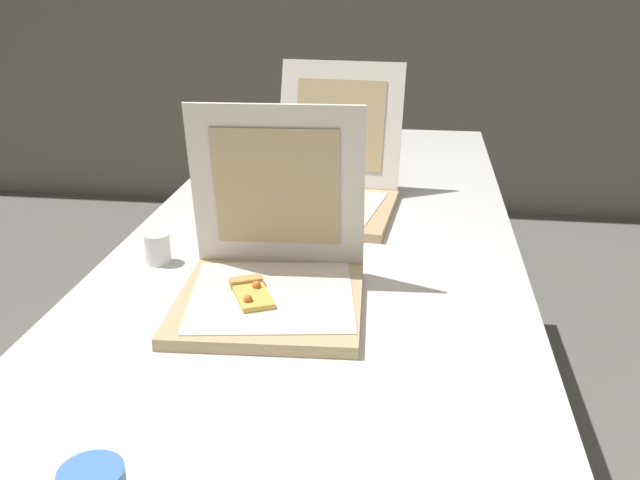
{
  "coord_description": "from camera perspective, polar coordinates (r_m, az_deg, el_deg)",
  "views": [
    {
      "loc": [
        0.2,
        -0.87,
        1.35
      ],
      "look_at": [
        0.02,
        0.45,
        0.82
      ],
      "focal_mm": 40.0,
      "sensor_mm": 36.0,
      "label": 1
    }
  ],
  "objects": [
    {
      "name": "table",
      "position": [
        1.64,
        0.1,
        -1.32
      ],
      "size": [
        0.87,
        2.25,
        0.76
      ],
      "color": "silver",
      "rests_on": "ground"
    },
    {
      "name": "pizza_box_middle",
      "position": [
        1.79,
        0.65,
        4.1
      ],
      "size": [
        0.37,
        0.46,
        0.34
      ],
      "rotation": [
        0.0,
        0.0,
        -0.08
      ],
      "color": "tan",
      "rests_on": "table"
    },
    {
      "name": "cup_white_mid",
      "position": [
        1.67,
        -8.6,
        1.89
      ],
      "size": [
        0.05,
        0.05,
        0.06
      ],
      "primitive_type": "cylinder",
      "color": "white",
      "rests_on": "table"
    },
    {
      "name": "cup_white_far",
      "position": [
        2.01,
        -5.07,
        5.44
      ],
      "size": [
        0.05,
        0.05,
        0.06
      ],
      "primitive_type": "cylinder",
      "color": "white",
      "rests_on": "table"
    },
    {
      "name": "pizza_box_front",
      "position": [
        1.3,
        -3.97,
        -2.86
      ],
      "size": [
        0.35,
        0.35,
        0.35
      ],
      "rotation": [
        0.0,
        0.0,
        0.06
      ],
      "color": "tan",
      "rests_on": "table"
    },
    {
      "name": "cup_white_near_center",
      "position": [
        1.51,
        -12.86,
        -0.67
      ],
      "size": [
        0.05,
        0.05,
        0.06
      ],
      "primitive_type": "cylinder",
      "color": "white",
      "rests_on": "table"
    }
  ]
}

